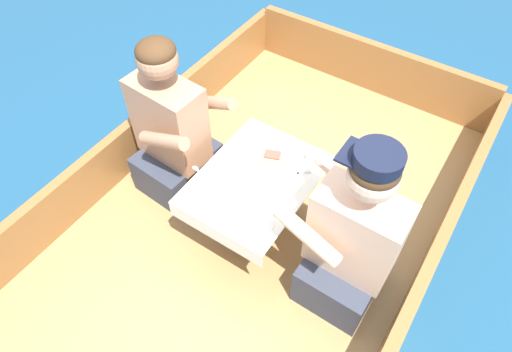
# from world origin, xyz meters

# --- Properties ---
(ground_plane) EXTENTS (60.00, 60.00, 0.00)m
(ground_plane) POSITION_xyz_m (0.00, 0.00, 0.00)
(ground_plane) COLOR navy
(boat_deck) EXTENTS (1.91, 2.91, 0.32)m
(boat_deck) POSITION_xyz_m (0.00, 0.00, 0.16)
(boat_deck) COLOR #A87F4C
(boat_deck) RESTS_ON ground_plane
(gunwale_port) EXTENTS (0.06, 2.91, 0.33)m
(gunwale_port) POSITION_xyz_m (-0.92, 0.00, 0.49)
(gunwale_port) COLOR #936033
(gunwale_port) RESTS_ON boat_deck
(gunwale_starboard) EXTENTS (0.06, 2.91, 0.33)m
(gunwale_starboard) POSITION_xyz_m (0.92, 0.00, 0.49)
(gunwale_starboard) COLOR #936033
(gunwale_starboard) RESTS_ON boat_deck
(bow_coaming) EXTENTS (1.79, 0.06, 0.37)m
(bow_coaming) POSITION_xyz_m (0.00, 1.42, 0.51)
(bow_coaming) COLOR #936033
(bow_coaming) RESTS_ON boat_deck
(cockpit_table) EXTENTS (0.55, 0.73, 0.42)m
(cockpit_table) POSITION_xyz_m (0.00, -0.09, 0.69)
(cockpit_table) COLOR #B2B2B7
(cockpit_table) RESTS_ON boat_deck
(person_port) EXTENTS (0.54, 0.47, 1.01)m
(person_port) POSITION_xyz_m (-0.58, -0.07, 0.74)
(person_port) COLOR #333847
(person_port) RESTS_ON boat_deck
(person_starboard) EXTENTS (0.53, 0.44, 1.03)m
(person_starboard) POSITION_xyz_m (0.58, -0.17, 0.74)
(person_starboard) COLOR #333847
(person_starboard) RESTS_ON boat_deck
(plate_sandwich) EXTENTS (0.20, 0.20, 0.01)m
(plate_sandwich) POSITION_xyz_m (0.01, 0.05, 0.75)
(plate_sandwich) COLOR white
(plate_sandwich) RESTS_ON cockpit_table
(plate_bread) EXTENTS (0.18, 0.18, 0.01)m
(plate_bread) POSITION_xyz_m (0.15, -0.33, 0.75)
(plate_bread) COLOR white
(plate_bread) RESTS_ON cockpit_table
(sandwich) EXTENTS (0.12, 0.10, 0.05)m
(sandwich) POSITION_xyz_m (0.01, 0.05, 0.78)
(sandwich) COLOR #E0BC7F
(sandwich) RESTS_ON plate_sandwich
(bowl_port_near) EXTENTS (0.14, 0.14, 0.04)m
(bowl_port_near) POSITION_xyz_m (0.13, -0.16, 0.77)
(bowl_port_near) COLOR white
(bowl_port_near) RESTS_ON cockpit_table
(bowl_starboard_near) EXTENTS (0.14, 0.14, 0.04)m
(bowl_starboard_near) POSITION_xyz_m (-0.15, -0.08, 0.77)
(bowl_starboard_near) COLOR white
(bowl_starboard_near) RESTS_ON cockpit_table
(bowl_center_far) EXTENTS (0.12, 0.12, 0.04)m
(bowl_center_far) POSITION_xyz_m (-0.12, 0.18, 0.77)
(bowl_center_far) COLOR white
(bowl_center_far) RESTS_ON cockpit_table
(bowl_port_far) EXTENTS (0.15, 0.15, 0.04)m
(bowl_port_far) POSITION_xyz_m (-0.16, -0.34, 0.77)
(bowl_port_far) COLOR white
(bowl_port_far) RESTS_ON cockpit_table
(coffee_cup_port) EXTENTS (0.09, 0.06, 0.05)m
(coffee_cup_port) POSITION_xyz_m (0.18, 0.18, 0.78)
(coffee_cup_port) COLOR white
(coffee_cup_port) RESTS_ON cockpit_table
(coffee_cup_starboard) EXTENTS (0.09, 0.07, 0.07)m
(coffee_cup_starboard) POSITION_xyz_m (-0.06, -0.19, 0.78)
(coffee_cup_starboard) COLOR white
(coffee_cup_starboard) RESTS_ON cockpit_table
(utensil_spoon_starboard) EXTENTS (0.11, 0.15, 0.01)m
(utensil_spoon_starboard) POSITION_xyz_m (0.12, 0.11, 0.75)
(utensil_spoon_starboard) COLOR silver
(utensil_spoon_starboard) RESTS_ON cockpit_table
(utensil_knife_starboard) EXTENTS (0.10, 0.15, 0.00)m
(utensil_knife_starboard) POSITION_xyz_m (0.02, -0.09, 0.75)
(utensil_knife_starboard) COLOR silver
(utensil_knife_starboard) RESTS_ON cockpit_table
(utensil_spoon_center) EXTENTS (0.17, 0.05, 0.01)m
(utensil_spoon_center) POSITION_xyz_m (-0.26, -0.22, 0.75)
(utensil_spoon_center) COLOR silver
(utensil_spoon_center) RESTS_ON cockpit_table
(utensil_spoon_port) EXTENTS (0.12, 0.14, 0.01)m
(utensil_spoon_port) POSITION_xyz_m (0.17, 0.06, 0.75)
(utensil_spoon_port) COLOR silver
(utensil_spoon_port) RESTS_ON cockpit_table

